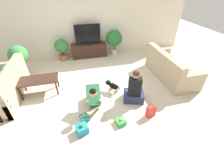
# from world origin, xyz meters

# --- Properties ---
(ground_plane) EXTENTS (16.00, 16.00, 0.00)m
(ground_plane) POSITION_xyz_m (0.00, 0.00, 0.00)
(ground_plane) COLOR beige
(wall_back) EXTENTS (8.40, 0.06, 2.60)m
(wall_back) POSITION_xyz_m (0.00, 2.63, 1.30)
(wall_back) COLOR silver
(wall_back) RESTS_ON ground_plane
(sofa_left) EXTENTS (0.87, 1.94, 0.85)m
(sofa_left) POSITION_xyz_m (-2.41, 0.30, 0.30)
(sofa_left) COLOR tan
(sofa_left) RESTS_ON ground_plane
(sofa_right) EXTENTS (0.87, 1.94, 0.85)m
(sofa_right) POSITION_xyz_m (2.41, 0.16, 0.30)
(sofa_right) COLOR tan
(sofa_right) RESTS_ON ground_plane
(coffee_table) EXTENTS (1.02, 0.53, 0.45)m
(coffee_table) POSITION_xyz_m (-1.54, 0.26, 0.40)
(coffee_table) COLOR #382319
(coffee_table) RESTS_ON ground_plane
(tv_console) EXTENTS (1.37, 0.42, 0.54)m
(tv_console) POSITION_xyz_m (0.08, 2.35, 0.27)
(tv_console) COLOR #382319
(tv_console) RESTS_ON ground_plane
(tv) EXTENTS (0.98, 0.20, 0.75)m
(tv) POSITION_xyz_m (0.08, 2.35, 0.88)
(tv) COLOR black
(tv) RESTS_ON tv_console
(potted_plant_back_right) EXTENTS (0.64, 0.64, 1.02)m
(potted_plant_back_right) POSITION_xyz_m (1.12, 2.30, 0.67)
(potted_plant_back_right) COLOR beige
(potted_plant_back_right) RESTS_ON ground_plane
(potted_plant_corner_left) EXTENTS (0.62, 0.62, 0.94)m
(potted_plant_corner_left) POSITION_xyz_m (-2.26, 1.61, 0.59)
(potted_plant_corner_left) COLOR beige
(potted_plant_corner_left) RESTS_ON ground_plane
(potted_plant_back_left) EXTENTS (0.50, 0.50, 0.82)m
(potted_plant_back_left) POSITION_xyz_m (-0.96, 2.30, 0.50)
(potted_plant_back_left) COLOR #A36042
(potted_plant_back_left) RESTS_ON ground_plane
(person_kneeling) EXTENTS (0.38, 0.78, 0.75)m
(person_kneeling) POSITION_xyz_m (-0.17, -0.64, 0.32)
(person_kneeling) COLOR #23232D
(person_kneeling) RESTS_ON ground_plane
(person_sitting) EXTENTS (0.62, 0.58, 0.93)m
(person_sitting) POSITION_xyz_m (0.87, -0.68, 0.33)
(person_sitting) COLOR #283351
(person_sitting) RESTS_ON ground_plane
(dog) EXTENTS (0.35, 0.40, 0.31)m
(dog) POSITION_xyz_m (0.41, -0.15, 0.20)
(dog) COLOR black
(dog) RESTS_ON ground_plane
(gift_box_a) EXTENTS (0.23, 0.24, 0.16)m
(gift_box_a) POSITION_xyz_m (-0.46, -1.03, 0.05)
(gift_box_a) COLOR teal
(gift_box_a) RESTS_ON ground_plane
(gift_box_b) EXTENTS (0.29, 0.28, 0.25)m
(gift_box_b) POSITION_xyz_m (-0.53, -1.38, 0.10)
(gift_box_b) COLOR teal
(gift_box_b) RESTS_ON ground_plane
(gift_box_c) EXTENTS (0.24, 0.26, 0.17)m
(gift_box_c) POSITION_xyz_m (0.32, -1.35, 0.06)
(gift_box_c) COLOR #2D934C
(gift_box_c) RESTS_ON ground_plane
(gift_bag_a) EXTENTS (0.24, 0.16, 0.31)m
(gift_bag_a) POSITION_xyz_m (1.07, -1.29, 0.15)
(gift_bag_a) COLOR red
(gift_bag_a) RESTS_ON ground_plane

